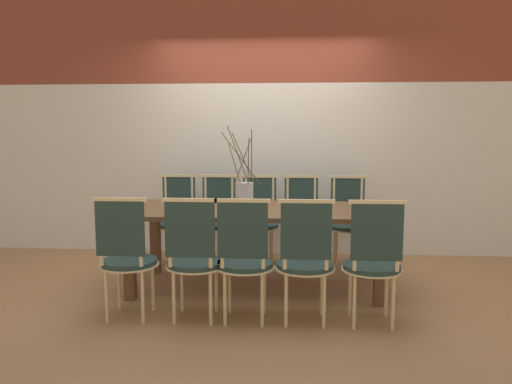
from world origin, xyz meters
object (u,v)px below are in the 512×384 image
vase_centerpiece (245,194)px  book_stack (309,209)px  chair_far_center (259,218)px  chair_near_center (244,257)px  dining_table (256,218)px

vase_centerpiece → book_stack: size_ratio=3.83×
chair_far_center → book_stack: 1.03m
chair_far_center → vase_centerpiece: bearing=84.7°
chair_near_center → book_stack: (0.50, 0.80, 0.25)m
book_stack → chair_far_center: bearing=120.5°
dining_table → chair_far_center: 0.85m
chair_near_center → vase_centerpiece: bearing=94.9°
dining_table → chair_far_center: size_ratio=2.40×
vase_centerpiece → book_stack: vase_centerpiece is taller
chair_near_center → chair_far_center: size_ratio=1.00×
chair_far_center → vase_centerpiece: vase_centerpiece is taller
dining_table → vase_centerpiece: vase_centerpiece is taller
chair_near_center → vase_centerpiece: 0.96m
dining_table → chair_near_center: 0.85m
chair_far_center → vase_centerpiece: 0.87m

